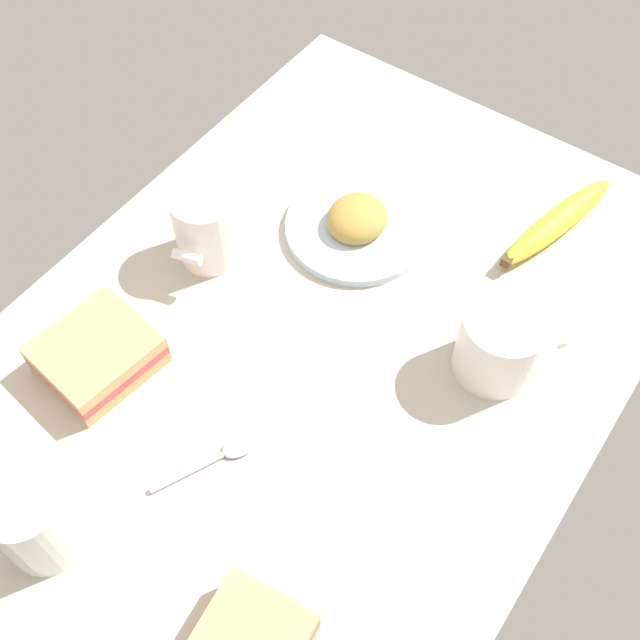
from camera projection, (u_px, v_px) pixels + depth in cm
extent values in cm
cube|color=#BCB29E|center=(320.00, 339.00, 89.98)|extent=(90.00, 64.00, 2.00)
cylinder|color=silver|center=(357.00, 227.00, 97.41)|extent=(17.92, 17.92, 1.20)
ellipsoid|color=#B28C3F|center=(357.00, 218.00, 96.01)|extent=(8.09, 7.28, 4.35)
cylinder|color=white|center=(207.00, 227.00, 91.91)|extent=(7.75, 7.75, 9.68)
cylinder|color=tan|center=(202.00, 201.00, 88.32)|extent=(6.82, 6.82, 0.40)
cylinder|color=white|center=(187.00, 257.00, 88.72)|extent=(2.10, 3.68, 1.20)
cylinder|color=white|center=(499.00, 344.00, 83.26)|extent=(9.02, 9.02, 8.78)
cylinder|color=brown|center=(507.00, 324.00, 80.05)|extent=(7.94, 7.94, 0.40)
cylinder|color=white|center=(554.00, 331.00, 83.68)|extent=(3.58, 3.84, 1.20)
cube|color=tan|center=(100.00, 361.00, 86.24)|extent=(12.84, 11.84, 1.60)
cube|color=#C14C4C|center=(97.00, 355.00, 85.08)|extent=(12.84, 11.84, 1.20)
cube|color=tan|center=(94.00, 348.00, 83.92)|extent=(12.84, 11.84, 1.60)
cylinder|color=silver|center=(35.00, 521.00, 71.81)|extent=(7.59, 7.59, 9.88)
cylinder|color=white|center=(41.00, 528.00, 73.43)|extent=(6.83, 6.83, 5.97)
ellipsoid|color=yellow|center=(558.00, 221.00, 96.57)|extent=(20.37, 7.78, 3.35)
cube|color=#4C3819|center=(507.00, 261.00, 93.02)|extent=(1.20, 1.20, 1.20)
ellipsoid|color=silver|center=(238.00, 446.00, 80.93)|extent=(4.27, 3.69, 0.80)
cylinder|color=silver|center=(187.00, 473.00, 79.36)|extent=(7.62, 4.02, 0.70)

